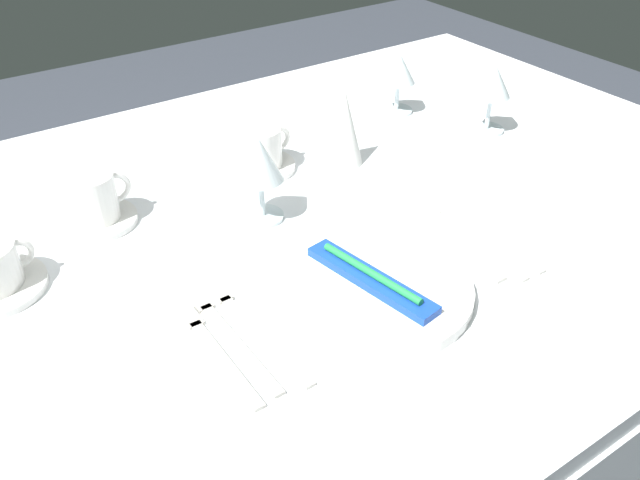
% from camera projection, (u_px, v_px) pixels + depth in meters
% --- Properties ---
extents(dining_table, '(1.80, 1.11, 0.74)m').
position_uv_depth(dining_table, '(268.00, 270.00, 1.10)').
color(dining_table, white).
rests_on(dining_table, ground).
extents(dinner_plate, '(0.28, 0.28, 0.02)m').
position_uv_depth(dinner_plate, '(370.00, 288.00, 0.91)').
color(dinner_plate, white).
rests_on(dinner_plate, dining_table).
extents(toothbrush_package, '(0.07, 0.21, 0.02)m').
position_uv_depth(toothbrush_package, '(371.00, 278.00, 0.90)').
color(toothbrush_package, blue).
rests_on(toothbrush_package, dinner_plate).
extents(fork_outer, '(0.03, 0.23, 0.00)m').
position_uv_depth(fork_outer, '(253.00, 327.00, 0.86)').
color(fork_outer, beige).
rests_on(fork_outer, dining_table).
extents(fork_inner, '(0.02, 0.22, 0.00)m').
position_uv_depth(fork_inner, '(229.00, 335.00, 0.84)').
color(fork_inner, beige).
rests_on(fork_inner, dining_table).
extents(fork_salad, '(0.02, 0.20, 0.00)m').
position_uv_depth(fork_salad, '(215.00, 350.00, 0.82)').
color(fork_salad, beige).
rests_on(fork_salad, dining_table).
extents(dinner_knife, '(0.02, 0.21, 0.00)m').
position_uv_depth(dinner_knife, '(452.00, 246.00, 1.00)').
color(dinner_knife, beige).
rests_on(dinner_knife, dining_table).
extents(spoon_soup, '(0.03, 0.22, 0.01)m').
position_uv_depth(spoon_soup, '(458.00, 234.00, 1.03)').
color(spoon_soup, beige).
rests_on(spoon_soup, dining_table).
extents(spoon_dessert, '(0.03, 0.23, 0.01)m').
position_uv_depth(spoon_dessert, '(471.00, 226.00, 1.05)').
color(spoon_dessert, beige).
rests_on(spoon_dessert, dining_table).
extents(saucer_left, '(0.13, 0.13, 0.01)m').
position_uv_depth(saucer_left, '(259.00, 167.00, 1.20)').
color(saucer_left, white).
rests_on(saucer_left, dining_table).
extents(coffee_cup_left, '(0.11, 0.08, 0.07)m').
position_uv_depth(coffee_cup_left, '(259.00, 146.00, 1.18)').
color(coffee_cup_left, white).
rests_on(coffee_cup_left, saucer_left).
extents(saucer_right, '(0.12, 0.12, 0.01)m').
position_uv_depth(saucer_right, '(97.00, 220.00, 1.06)').
color(saucer_right, white).
rests_on(saucer_right, dining_table).
extents(coffee_cup_right, '(0.10, 0.07, 0.07)m').
position_uv_depth(coffee_cup_right, '(93.00, 196.00, 1.03)').
color(coffee_cup_right, white).
rests_on(coffee_cup_right, saucer_right).
extents(wine_glass_centre, '(0.07, 0.07, 0.13)m').
position_uv_depth(wine_glass_centre, '(399.00, 72.00, 1.36)').
color(wine_glass_centre, silver).
rests_on(wine_glass_centre, dining_table).
extents(wine_glass_left, '(0.07, 0.07, 0.14)m').
position_uv_depth(wine_glass_left, '(493.00, 85.00, 1.28)').
color(wine_glass_left, silver).
rests_on(wine_glass_left, dining_table).
extents(wine_glass_right, '(0.07, 0.07, 0.14)m').
position_uv_depth(wine_glass_right, '(260.00, 164.00, 1.02)').
color(wine_glass_right, silver).
rests_on(wine_glass_right, dining_table).
extents(napkin_folded, '(0.07, 0.07, 0.14)m').
position_uv_depth(napkin_folded, '(344.00, 127.00, 1.19)').
color(napkin_folded, white).
rests_on(napkin_folded, dining_table).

